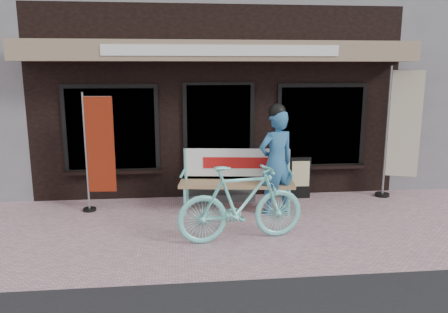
{
  "coord_description": "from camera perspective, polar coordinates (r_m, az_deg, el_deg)",
  "views": [
    {
      "loc": [
        -0.77,
        -6.21,
        2.47
      ],
      "look_at": [
        -0.03,
        0.7,
        1.05
      ],
      "focal_mm": 35.0,
      "sensor_mm": 36.0,
      "label": 1
    }
  ],
  "objects": [
    {
      "name": "bench",
      "position": [
        7.61,
        1.67,
        -2.44
      ],
      "size": [
        2.03,
        0.76,
        1.07
      ],
      "rotation": [
        0.0,
        0.0,
        -0.13
      ],
      "color": "#71DED2",
      "rests_on": "ground"
    },
    {
      "name": "nobori_red",
      "position": [
        7.76,
        -16.12,
        0.68
      ],
      "size": [
        0.61,
        0.24,
        2.07
      ],
      "rotation": [
        0.0,
        0.0,
        -0.07
      ],
      "color": "gray",
      "rests_on": "ground"
    },
    {
      "name": "nobori_cream",
      "position": [
        8.88,
        22.13,
        3.08
      ],
      "size": [
        0.74,
        0.41,
        2.5
      ],
      "rotation": [
        0.0,
        0.0,
        -0.37
      ],
      "color": "gray",
      "rests_on": "ground"
    },
    {
      "name": "bicycle",
      "position": [
        6.3,
        2.27,
        -6.11
      ],
      "size": [
        1.92,
        0.79,
        1.12
      ],
      "primitive_type": "imported",
      "rotation": [
        0.0,
        0.0,
        1.72
      ],
      "color": "#71DED2",
      "rests_on": "ground"
    },
    {
      "name": "menu_stand",
      "position": [
        8.47,
        9.89,
        -2.69
      ],
      "size": [
        0.4,
        0.1,
        0.8
      ],
      "rotation": [
        0.0,
        0.0,
        -0.04
      ],
      "color": "black",
      "rests_on": "ground"
    },
    {
      "name": "person",
      "position": [
        7.42,
        6.83,
        -0.51
      ],
      "size": [
        0.76,
        0.62,
        1.89
      ],
      "rotation": [
        0.0,
        0.0,
        0.35
      ],
      "color": "#2B6596",
      "rests_on": "ground"
    },
    {
      "name": "ground",
      "position": [
        6.72,
        0.93,
        -10.0
      ],
      "size": [
        70.0,
        70.0,
        0.0
      ],
      "primitive_type": "plane",
      "color": "#C3959F",
      "rests_on": "ground"
    },
    {
      "name": "storefront",
      "position": [
        11.21,
        -2.19,
        14.21
      ],
      "size": [
        7.0,
        6.77,
        6.0
      ],
      "color": "black",
      "rests_on": "ground"
    }
  ]
}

